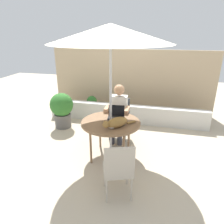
% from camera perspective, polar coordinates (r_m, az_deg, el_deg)
% --- Properties ---
extents(ground_plane, '(14.00, 14.00, 0.00)m').
position_cam_1_polar(ground_plane, '(4.05, -0.33, -11.97)').
color(ground_plane, '#BCAD93').
extents(fence_back, '(4.54, 0.08, 1.77)m').
position_cam_1_polar(fence_back, '(5.96, 5.21, 8.33)').
color(fence_back, tan).
rests_on(fence_back, ground).
extents(planter_wall_low, '(4.08, 0.20, 0.47)m').
position_cam_1_polar(planter_wall_low, '(5.36, 3.69, -0.45)').
color(planter_wall_low, beige).
rests_on(planter_wall_low, ground).
extents(patio_table, '(1.06, 1.06, 0.71)m').
position_cam_1_polar(patio_table, '(3.73, -0.35, -3.49)').
color(patio_table, brown).
rests_on(patio_table, ground).
extents(patio_umbrella, '(1.97, 1.97, 2.34)m').
position_cam_1_polar(patio_umbrella, '(3.38, -0.41, 20.71)').
color(patio_umbrella, '#B7B7BC').
rests_on(patio_umbrella, ground).
extents(chair_occupied, '(0.40, 0.40, 0.87)m').
position_cam_1_polar(chair_occupied, '(4.55, 2.13, -0.83)').
color(chair_occupied, '#33383F').
rests_on(chair_occupied, ground).
extents(chair_empty, '(0.51, 0.51, 0.87)m').
position_cam_1_polar(chair_empty, '(2.90, 1.76, -15.04)').
color(chair_empty, '#B2A899').
rests_on(chair_empty, ground).
extents(person_seated, '(0.48, 0.48, 1.21)m').
position_cam_1_polar(person_seated, '(4.34, 1.76, 0.49)').
color(person_seated, white).
rests_on(person_seated, ground).
extents(laptop, '(0.33, 0.28, 0.21)m').
position_cam_1_polar(laptop, '(3.88, 1.17, -0.59)').
color(laptop, black).
rests_on(laptop, patio_table).
extents(cat, '(0.50, 0.49, 0.17)m').
position_cam_1_polar(cat, '(3.47, 1.10, -2.97)').
color(cat, olive).
rests_on(cat, patio_table).
extents(potted_plant_near_fence, '(0.55, 0.55, 0.86)m').
position_cam_1_polar(potted_plant_near_fence, '(5.15, -13.63, 0.98)').
color(potted_plant_near_fence, '#595654').
rests_on(potted_plant_near_fence, ground).
extents(potted_plant_by_chair, '(0.28, 0.28, 0.53)m').
position_cam_1_polar(potted_plant_by_chair, '(5.89, -5.55, 2.04)').
color(potted_plant_by_chair, '#595654').
rests_on(potted_plant_by_chair, ground).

